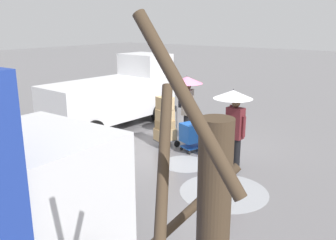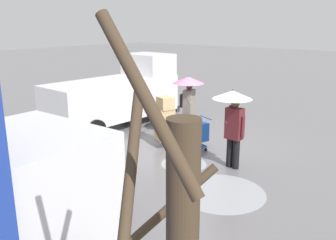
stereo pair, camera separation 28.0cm
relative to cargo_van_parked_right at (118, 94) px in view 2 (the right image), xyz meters
The scene contains 8 objects.
ground_plane 4.31m from the cargo_van_parked_right, behind, with size 90.00×90.00×0.00m, color slate.
slush_patch_near_cluster 6.77m from the cargo_van_parked_right, 156.63° to the left, with size 2.06×2.06×0.01m, color #999BA0.
slush_patch_far_side 4.89m from the cargo_van_parked_right, 158.16° to the left, with size 1.28×1.28×0.01m, color #999BA0.
cargo_van_parked_right is the anchor object (origin of this frame).
shopping_cart_vendor 4.11m from the cargo_van_parked_right, behind, with size 0.80×0.96×1.02m.
hand_dolly_boxes 3.22m from the cargo_van_parked_right, 163.28° to the left, with size 0.73×0.84×1.61m.
pedestrian_pink_side 5.65m from the cargo_van_parked_right, 168.53° to the left, with size 1.04×1.04×2.15m.
pedestrian_black_side 3.14m from the cargo_van_parked_right, behind, with size 1.04×1.04×2.15m.
Camera 2 is at (-5.82, 8.88, 3.81)m, focal length 38.63 mm.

